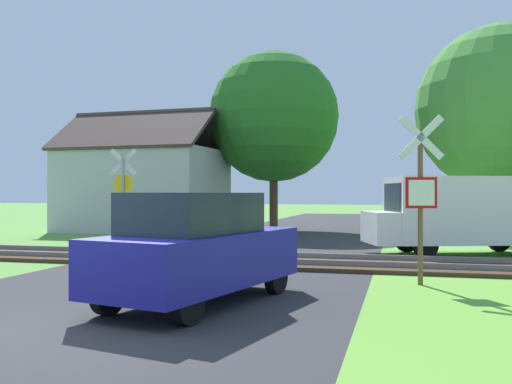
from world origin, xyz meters
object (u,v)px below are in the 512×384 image
(crossing_sign_far, at_px, (123,189))
(tree_center, at_px, (274,117))
(tree_right, at_px, (502,109))
(stop_sign_near, at_px, (421,191))
(parked_car, at_px, (198,248))
(house, at_px, (144,187))
(mail_truck, at_px, (458,212))

(crossing_sign_far, xyz_separation_m, tree_center, (2.72, 10.06, 3.51))
(crossing_sign_far, bearing_deg, tree_right, 20.02)
(stop_sign_near, height_order, parked_car, stop_sign_near)
(house, xyz_separation_m, tree_right, (15.62, 0.44, 3.13))
(tree_center, bearing_deg, stop_sign_near, -67.63)
(stop_sign_near, xyz_separation_m, tree_right, (3.60, 13.52, 3.37))
(crossing_sign_far, bearing_deg, tree_center, 61.85)
(tree_center, bearing_deg, crossing_sign_far, -105.14)
(mail_truck, bearing_deg, tree_center, 20.38)
(mail_truck, relative_size, parked_car, 1.22)
(crossing_sign_far, height_order, mail_truck, crossing_sign_far)
(stop_sign_near, distance_m, tree_center, 17.00)
(stop_sign_near, height_order, mail_truck, stop_sign_near)
(crossing_sign_far, relative_size, parked_car, 0.75)
(parked_car, bearing_deg, tree_center, 112.36)
(stop_sign_near, xyz_separation_m, parked_car, (-3.51, -2.80, -0.91))
(stop_sign_near, distance_m, house, 17.77)
(stop_sign_near, xyz_separation_m, crossing_sign_far, (-9.04, 5.30, 0.11))
(crossing_sign_far, distance_m, house, 8.33)
(house, relative_size, tree_right, 0.86)
(parked_car, bearing_deg, tree_right, 80.02)
(mail_truck, bearing_deg, crossing_sign_far, 75.12)
(tree_center, xyz_separation_m, mail_truck, (7.54, -9.48, -4.19))
(tree_center, distance_m, mail_truck, 12.82)
(house, distance_m, tree_right, 15.94)
(tree_right, relative_size, parked_car, 2.02)
(tree_center, bearing_deg, tree_right, -10.52)
(tree_center, xyz_separation_m, parked_car, (2.81, -18.16, -4.53))
(stop_sign_near, relative_size, mail_truck, 0.63)
(tree_center, relative_size, mail_truck, 1.64)
(tree_right, bearing_deg, tree_center, 169.48)
(house, height_order, tree_center, tree_center)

